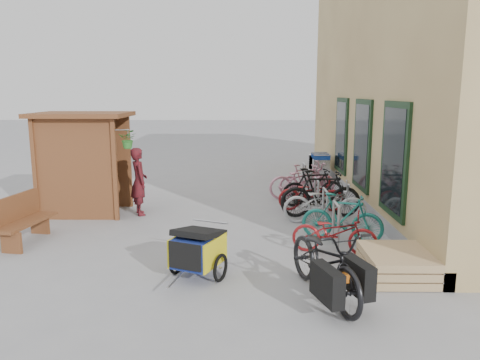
{
  "coord_description": "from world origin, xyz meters",
  "views": [
    {
      "loc": [
        0.61,
        -8.41,
        2.88
      ],
      "look_at": [
        0.5,
        1.5,
        1.0
      ],
      "focal_mm": 35.0,
      "sensor_mm": 36.0,
      "label": 1
    }
  ],
  "objects_px": {
    "bike_1": "(342,218)",
    "bike_2": "(325,203)",
    "bike_3": "(321,194)",
    "shopping_carts": "(318,164)",
    "bike_5": "(313,187)",
    "child_trailer": "(198,249)",
    "cargo_bike": "(326,262)",
    "person_kiosk": "(139,181)",
    "bench": "(21,219)",
    "bike_7": "(304,180)",
    "bike_4": "(311,194)",
    "pallet_stack": "(397,264)",
    "kiosk": "(80,149)",
    "bike_6": "(302,180)",
    "bike_0": "(334,232)"
  },
  "relations": [
    {
      "from": "cargo_bike",
      "to": "bike_1",
      "type": "height_order",
      "value": "cargo_bike"
    },
    {
      "from": "kiosk",
      "to": "bench",
      "type": "height_order",
      "value": "kiosk"
    },
    {
      "from": "bench",
      "to": "bike_7",
      "type": "height_order",
      "value": "bench"
    },
    {
      "from": "bike_7",
      "to": "bench",
      "type": "bearing_deg",
      "value": 111.14
    },
    {
      "from": "bike_3",
      "to": "pallet_stack",
      "type": "bearing_deg",
      "value": -171.52
    },
    {
      "from": "cargo_bike",
      "to": "child_trailer",
      "type": "bearing_deg",
      "value": 140.72
    },
    {
      "from": "child_trailer",
      "to": "bike_2",
      "type": "xyz_separation_m",
      "value": [
        2.49,
        3.06,
        0.01
      ]
    },
    {
      "from": "cargo_bike",
      "to": "pallet_stack",
      "type": "bearing_deg",
      "value": 14.81
    },
    {
      "from": "bike_4",
      "to": "bike_6",
      "type": "height_order",
      "value": "bike_6"
    },
    {
      "from": "bike_4",
      "to": "kiosk",
      "type": "bearing_deg",
      "value": 98.61
    },
    {
      "from": "cargo_bike",
      "to": "bike_6",
      "type": "relative_size",
      "value": 1.15
    },
    {
      "from": "bike_0",
      "to": "bike_1",
      "type": "distance_m",
      "value": 0.78
    },
    {
      "from": "bike_6",
      "to": "bike_5",
      "type": "bearing_deg",
      "value": 176.35
    },
    {
      "from": "pallet_stack",
      "to": "shopping_carts",
      "type": "distance_m",
      "value": 8.08
    },
    {
      "from": "bike_3",
      "to": "bike_7",
      "type": "relative_size",
      "value": 1.26
    },
    {
      "from": "person_kiosk",
      "to": "bike_7",
      "type": "height_order",
      "value": "person_kiosk"
    },
    {
      "from": "child_trailer",
      "to": "bike_4",
      "type": "xyz_separation_m",
      "value": [
        2.35,
        4.19,
        -0.04
      ]
    },
    {
      "from": "bike_0",
      "to": "bike_5",
      "type": "relative_size",
      "value": 0.92
    },
    {
      "from": "kiosk",
      "to": "bike_3",
      "type": "relative_size",
      "value": 1.34
    },
    {
      "from": "kiosk",
      "to": "bench",
      "type": "xyz_separation_m",
      "value": [
        -0.4,
        -2.27,
        -1.07
      ]
    },
    {
      "from": "cargo_bike",
      "to": "person_kiosk",
      "type": "bearing_deg",
      "value": 111.22
    },
    {
      "from": "bike_4",
      "to": "bike_6",
      "type": "distance_m",
      "value": 1.39
    },
    {
      "from": "kiosk",
      "to": "bike_4",
      "type": "distance_m",
      "value": 5.63
    },
    {
      "from": "bike_1",
      "to": "bike_3",
      "type": "distance_m",
      "value": 1.77
    },
    {
      "from": "bike_3",
      "to": "bike_4",
      "type": "height_order",
      "value": "bike_3"
    },
    {
      "from": "cargo_bike",
      "to": "bike_4",
      "type": "relative_size",
      "value": 1.36
    },
    {
      "from": "cargo_bike",
      "to": "person_kiosk",
      "type": "height_order",
      "value": "person_kiosk"
    },
    {
      "from": "child_trailer",
      "to": "bike_6",
      "type": "relative_size",
      "value": 0.75
    },
    {
      "from": "bench",
      "to": "bike_4",
      "type": "relative_size",
      "value": 0.97
    },
    {
      "from": "bike_1",
      "to": "bike_2",
      "type": "xyz_separation_m",
      "value": [
        -0.13,
        1.24,
        0.0
      ]
    },
    {
      "from": "bike_0",
      "to": "bench",
      "type": "bearing_deg",
      "value": 99.28
    },
    {
      "from": "bike_2",
      "to": "bike_4",
      "type": "distance_m",
      "value": 1.14
    },
    {
      "from": "person_kiosk",
      "to": "bike_2",
      "type": "distance_m",
      "value": 4.33
    },
    {
      "from": "person_kiosk",
      "to": "bike_3",
      "type": "distance_m",
      "value": 4.26
    },
    {
      "from": "person_kiosk",
      "to": "bike_2",
      "type": "height_order",
      "value": "person_kiosk"
    },
    {
      "from": "bike_0",
      "to": "pallet_stack",
      "type": "bearing_deg",
      "value": -128.58
    },
    {
      "from": "cargo_bike",
      "to": "bike_5",
      "type": "xyz_separation_m",
      "value": [
        0.59,
        5.44,
        -0.04
      ]
    },
    {
      "from": "kiosk",
      "to": "bike_2",
      "type": "xyz_separation_m",
      "value": [
        5.64,
        -0.85,
        -1.08
      ]
    },
    {
      "from": "person_kiosk",
      "to": "child_trailer",
      "type": "bearing_deg",
      "value": -179.01
    },
    {
      "from": "bike_6",
      "to": "bike_0",
      "type": "bearing_deg",
      "value": 166.62
    },
    {
      "from": "person_kiosk",
      "to": "bike_1",
      "type": "bearing_deg",
      "value": -138.18
    },
    {
      "from": "shopping_carts",
      "to": "bike_5",
      "type": "relative_size",
      "value": 0.9
    },
    {
      "from": "kiosk",
      "to": "bike_4",
      "type": "height_order",
      "value": "kiosk"
    },
    {
      "from": "child_trailer",
      "to": "bike_3",
      "type": "height_order",
      "value": "bike_3"
    },
    {
      "from": "bike_1",
      "to": "bike_4",
      "type": "bearing_deg",
      "value": 25.39
    },
    {
      "from": "bench",
      "to": "bike_5",
      "type": "relative_size",
      "value": 0.94
    },
    {
      "from": "bike_3",
      "to": "bike_7",
      "type": "xyz_separation_m",
      "value": [
        -0.09,
        2.37,
        -0.12
      ]
    },
    {
      "from": "child_trailer",
      "to": "bike_3",
      "type": "distance_m",
      "value": 4.36
    },
    {
      "from": "bike_5",
      "to": "child_trailer",
      "type": "bearing_deg",
      "value": 140.39
    },
    {
      "from": "child_trailer",
      "to": "bike_5",
      "type": "height_order",
      "value": "bike_5"
    }
  ]
}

